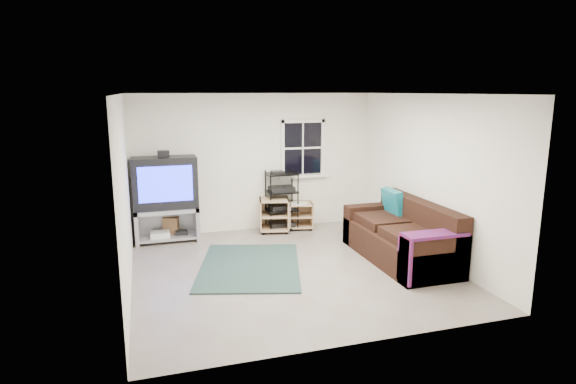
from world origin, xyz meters
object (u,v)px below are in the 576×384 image
object	(u,v)px
tv_unit	(165,192)
side_table_right	(300,213)
sofa	(402,238)
av_rack	(282,205)
side_table_left	(274,213)

from	to	relation	value
tv_unit	side_table_right	xyz separation A→B (m)	(2.53, 0.07, -0.60)
sofa	side_table_right	bearing A→B (deg)	114.45
sofa	av_rack	bearing A→B (deg)	122.11
av_rack	sofa	bearing A→B (deg)	-57.89
tv_unit	side_table_right	bearing A→B (deg)	1.62
side_table_left	side_table_right	size ratio (longest dim) A/B	1.19
tv_unit	av_rack	xyz separation A→B (m)	(2.16, 0.07, -0.39)
av_rack	sofa	world-z (taller)	av_rack
side_table_left	side_table_right	world-z (taller)	side_table_left
av_rack	side_table_right	bearing A→B (deg)	0.49
tv_unit	sofa	world-z (taller)	tv_unit
tv_unit	sofa	distance (m)	4.13
tv_unit	side_table_left	bearing A→B (deg)	1.41
tv_unit	side_table_right	world-z (taller)	tv_unit
tv_unit	side_table_right	distance (m)	2.60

